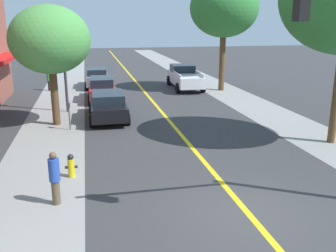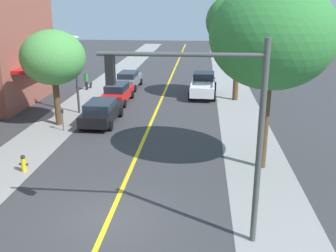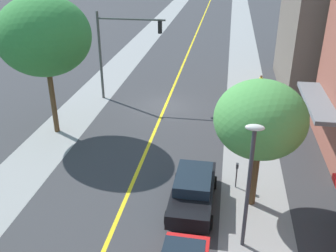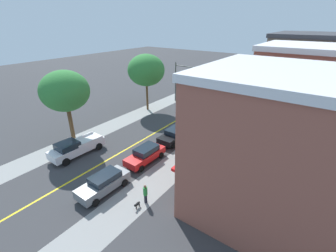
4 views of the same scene
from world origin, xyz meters
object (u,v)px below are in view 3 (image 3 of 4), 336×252
traffic_light_mast (119,43)px  pedestrian_blue_shirt (238,109)px  street_tree_right_corner (44,36)px  parking_meter (237,172)px  black_sedan_left_curb (193,190)px  street_lamp (250,173)px  fire_hydrant (232,127)px  street_tree_left_far (260,120)px  pedestrian_yellow_shirt (261,84)px

traffic_light_mast → pedestrian_blue_shirt: bearing=-16.5°
street_tree_right_corner → parking_meter: street_tree_right_corner is taller
parking_meter → black_sedan_left_curb: bearing=40.2°
street_lamp → black_sedan_left_curb: 4.29m
parking_meter → street_lamp: street_lamp is taller
street_lamp → pedestrian_blue_shirt: bearing=-89.2°
parking_meter → street_lamp: 4.88m
parking_meter → black_sedan_left_curb: black_sedan_left_curb is taller
street_tree_right_corner → street_lamp: size_ratio=1.57×
fire_hydrant → street_lamp: street_lamp is taller
street_tree_right_corner → fire_hydrant: (-11.45, -1.56, -5.88)m
street_tree_right_corner → traffic_light_mast: 7.08m
street_tree_right_corner → street_lamp: street_tree_right_corner is taller
street_tree_right_corner → street_lamp: bearing=143.9°
street_tree_left_far → pedestrian_blue_shirt: bearing=-86.3°
fire_hydrant → parking_meter: 6.21m
fire_hydrant → pedestrian_blue_shirt: (-0.38, -2.02, 0.46)m
street_tree_right_corner → street_tree_left_far: 13.87m
pedestrian_yellow_shirt → pedestrian_blue_shirt: 5.83m
parking_meter → fire_hydrant: bearing=-87.6°
street_tree_right_corner → black_sedan_left_curb: 12.81m
fire_hydrant → pedestrian_yellow_shirt: (-2.22, -7.55, 0.45)m
pedestrian_yellow_shirt → street_tree_right_corner: bearing=-67.2°
parking_meter → pedestrian_blue_shirt: (-0.12, -8.21, -0.03)m
street_tree_left_far → black_sedan_left_curb: 4.57m
traffic_light_mast → street_lamp: 17.71m
street_tree_right_corner → black_sedan_left_curb: bearing=146.7°
street_lamp → pedestrian_yellow_shirt: (-1.68, -17.87, -2.63)m
fire_hydrant → pedestrian_yellow_shirt: 7.89m
black_sedan_left_curb → pedestrian_yellow_shirt: size_ratio=2.92×
fire_hydrant → street_tree_left_far: bearing=97.7°
street_tree_left_far → pedestrian_yellow_shirt: street_tree_left_far is taller
parking_meter → black_sedan_left_curb: 2.67m
street_tree_right_corner → fire_hydrant: size_ratio=10.23×
fire_hydrant → street_lamp: 10.78m
street_tree_right_corner → black_sedan_left_curb: size_ratio=1.84×
fire_hydrant → street_lamp: size_ratio=0.15×
pedestrian_yellow_shirt → pedestrian_blue_shirt: bearing=-29.3°
street_tree_right_corner → parking_meter: (-11.72, 4.63, -5.38)m
parking_meter → street_tree_right_corner: bearing=-21.6°
pedestrian_yellow_shirt → traffic_light_mast: bearing=-86.4°
street_tree_right_corner → pedestrian_yellow_shirt: street_tree_right_corner is taller
fire_hydrant → pedestrian_yellow_shirt: size_ratio=0.52×
street_lamp → pedestrian_blue_shirt: street_lamp is taller
fire_hydrant → street_lamp: bearing=93.0°
parking_meter → traffic_light_mast: (9.00, -10.92, 3.59)m
traffic_light_mast → pedestrian_yellow_shirt: size_ratio=4.18×
traffic_light_mast → pedestrian_blue_shirt: (-9.12, 2.71, -3.62)m
traffic_light_mast → pedestrian_blue_shirt: size_ratio=4.07×
street_tree_right_corner → street_tree_left_far: street_tree_right_corner is taller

